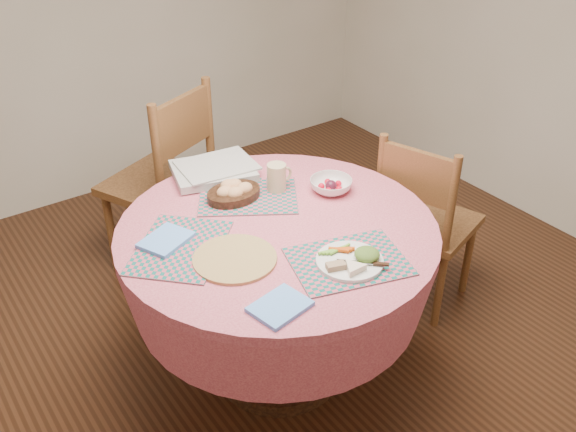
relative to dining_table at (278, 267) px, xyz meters
name	(u,v)px	position (x,y,z in m)	size (l,w,h in m)	color
ground	(279,368)	(0.00, 0.00, -0.56)	(4.00, 4.00, 0.00)	#331C0F
dining_table	(278,267)	(0.00, 0.00, 0.00)	(1.24, 1.24, 0.75)	#D86479
chair_right	(423,219)	(0.83, 0.00, -0.08)	(0.51, 0.53, 0.91)	brown
chair_back	(166,178)	(-0.02, 0.97, -0.02)	(0.62, 0.61, 1.03)	brown
placemat_front	(348,261)	(0.07, -0.33, 0.20)	(0.40, 0.30, 0.01)	#11635C
placemat_left	(180,247)	(-0.37, 0.09, 0.20)	(0.40, 0.30, 0.01)	#11635C
placemat_back	(248,196)	(0.03, 0.26, 0.20)	(0.40, 0.30, 0.01)	#11635C
wicker_trivet	(235,259)	(-0.25, -0.09, 0.20)	(0.30, 0.30, 0.01)	olive
napkin_near	(280,307)	(-0.27, -0.40, 0.20)	(0.18, 0.14, 0.01)	#63A2FF
napkin_far	(166,240)	(-0.40, 0.15, 0.21)	(0.18, 0.14, 0.01)	#63A2FF
dinner_plate	(353,259)	(0.08, -0.35, 0.22)	(0.24, 0.24, 0.05)	white
bread_bowl	(234,191)	(-0.03, 0.28, 0.23)	(0.23, 0.23, 0.08)	black
latte_mug	(277,177)	(0.16, 0.23, 0.26)	(0.12, 0.08, 0.12)	beige
fruit_bowl	(331,185)	(0.34, 0.10, 0.22)	(0.20, 0.20, 0.05)	white
newspaper_stack	(214,170)	(0.01, 0.50, 0.22)	(0.40, 0.35, 0.04)	silver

